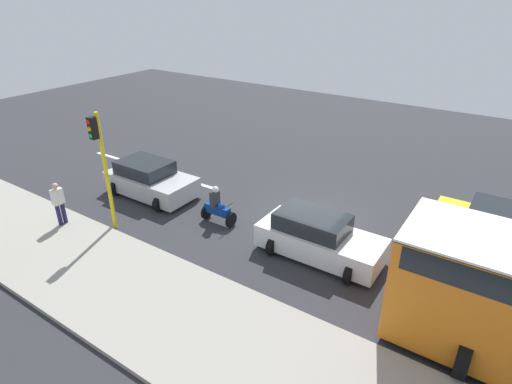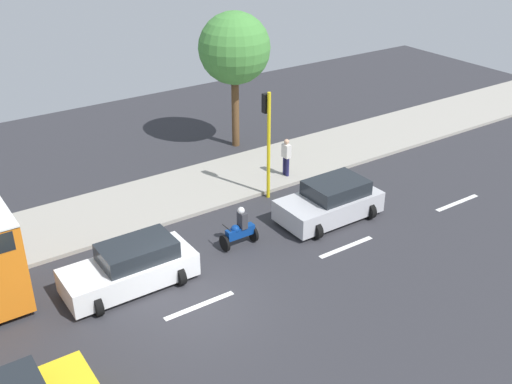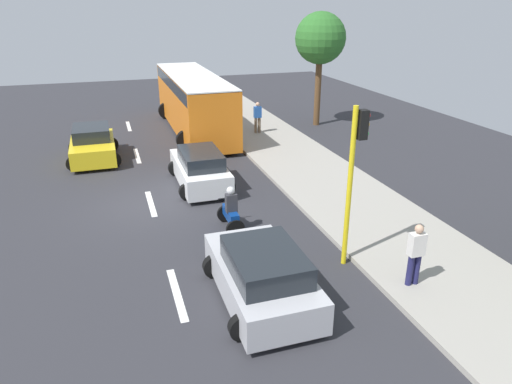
{
  "view_description": "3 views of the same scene",
  "coord_description": "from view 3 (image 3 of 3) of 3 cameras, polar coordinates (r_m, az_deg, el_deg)",
  "views": [
    {
      "loc": [
        13.16,
        6.12,
        8.28
      ],
      "look_at": [
        1.51,
        -1.66,
        1.36
      ],
      "focal_mm": 29.33,
      "sensor_mm": 36.0,
      "label": 1
    },
    {
      "loc": [
        -13.55,
        7.1,
        11.69
      ],
      "look_at": [
        2.75,
        -3.97,
        1.64
      ],
      "focal_mm": 42.96,
      "sensor_mm": 36.0,
      "label": 2
    },
    {
      "loc": [
        -1.17,
        -16.11,
        6.91
      ],
      "look_at": [
        3.17,
        -2.74,
        1.13
      ],
      "focal_mm": 32.74,
      "sensor_mm": 36.0,
      "label": 3
    }
  ],
  "objects": [
    {
      "name": "ground_plane",
      "position": [
        17.59,
        -12.7,
        -1.55
      ],
      "size": [
        40.0,
        60.0,
        0.1
      ],
      "primitive_type": "cube",
      "color": "#2D2D33"
    },
    {
      "name": "street_tree_north",
      "position": [
        27.82,
        7.86,
        18.01
      ],
      "size": [
        2.87,
        2.87,
        6.4
      ],
      "color": "brown",
      "rests_on": "ground"
    },
    {
      "name": "lane_stripe_mid",
      "position": [
        17.57,
        -12.72,
        -1.38
      ],
      "size": [
        0.2,
        2.4,
        0.01
      ],
      "primitive_type": "cube",
      "color": "white",
      "rests_on": "ground"
    },
    {
      "name": "motorcycle",
      "position": [
        14.99,
        -3.12,
        -2.42
      ],
      "size": [
        0.6,
        1.3,
        1.53
      ],
      "color": "black",
      "rests_on": "ground"
    },
    {
      "name": "city_bus",
      "position": [
        26.79,
        -7.67,
        11.24
      ],
      "size": [
        3.2,
        11.0,
        3.16
      ],
      "color": "orange",
      "rests_on": "ground"
    },
    {
      "name": "lane_stripe_north",
      "position": [
        12.3,
        -9.63,
        -12.17
      ],
      "size": [
        0.2,
        2.4,
        0.01
      ],
      "primitive_type": "cube",
      "color": "white",
      "rests_on": "ground"
    },
    {
      "name": "pedestrian_by_tree",
      "position": [
        25.78,
        0.2,
        9.21
      ],
      "size": [
        0.4,
        0.24,
        1.69
      ],
      "color": "#72604C",
      "rests_on": "sidewalk"
    },
    {
      "name": "sidewalk",
      "position": [
        19.31,
        8.31,
        1.37
      ],
      "size": [
        4.0,
        60.0,
        0.15
      ],
      "primitive_type": "cube",
      "color": "#9E998E",
      "rests_on": "ground"
    },
    {
      "name": "pedestrian_near_signal",
      "position": [
        12.44,
        18.93,
        -7.04
      ],
      "size": [
        0.4,
        0.24,
        1.69
      ],
      "color": "#1E1E4C",
      "rests_on": "sidewalk"
    },
    {
      "name": "car_yellow_cab",
      "position": [
        23.04,
        -19.31,
        5.46
      ],
      "size": [
        2.34,
        3.89,
        1.52
      ],
      "color": "yellow",
      "rests_on": "ground"
    },
    {
      "name": "car_white",
      "position": [
        18.74,
        -6.86,
        2.86
      ],
      "size": [
        2.16,
        4.21,
        1.52
      ],
      "color": "white",
      "rests_on": "ground"
    },
    {
      "name": "lane_stripe_south",
      "position": [
        23.19,
        -14.32,
        4.31
      ],
      "size": [
        0.2,
        2.4,
        0.01
      ],
      "primitive_type": "cube",
      "color": "white",
      "rests_on": "ground"
    },
    {
      "name": "lane_stripe_far_south",
      "position": [
        28.97,
        -15.3,
        7.76
      ],
      "size": [
        0.2,
        2.4,
        0.01
      ],
      "primitive_type": "cube",
      "color": "white",
      "rests_on": "ground"
    },
    {
      "name": "car_silver",
      "position": [
        11.54,
        0.73,
        -10.14
      ],
      "size": [
        2.36,
        4.01,
        1.52
      ],
      "color": "#B7B7BC",
      "rests_on": "ground"
    },
    {
      "name": "traffic_light_corner",
      "position": [
        12.47,
        11.95,
        3.23
      ],
      "size": [
        0.49,
        0.24,
        4.5
      ],
      "color": "yellow",
      "rests_on": "ground"
    }
  ]
}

